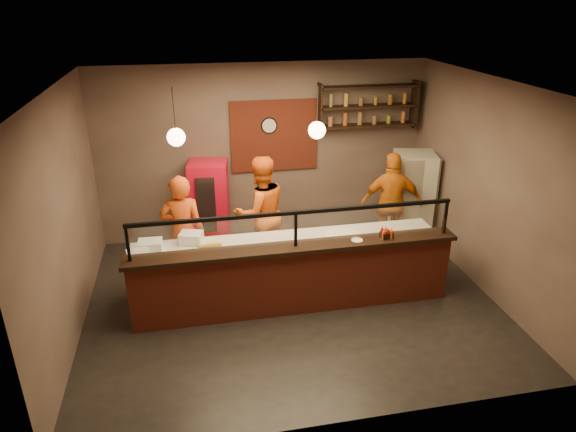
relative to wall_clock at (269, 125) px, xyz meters
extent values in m
plane|color=black|center=(-0.10, -2.46, -2.10)|extent=(6.00, 6.00, 0.00)
plane|color=#37322B|center=(-0.10, -2.46, 1.10)|extent=(6.00, 6.00, 0.00)
plane|color=#705D52|center=(-0.10, 0.04, -0.50)|extent=(6.00, 0.00, 6.00)
plane|color=#705D52|center=(-3.10, -2.46, -0.50)|extent=(0.00, 5.00, 5.00)
plane|color=#705D52|center=(2.90, -2.46, -0.50)|extent=(0.00, 5.00, 5.00)
plane|color=#705D52|center=(-0.10, -4.96, -0.50)|extent=(6.00, 0.00, 6.00)
cube|color=maroon|center=(0.10, 0.01, -0.20)|extent=(1.60, 0.04, 1.30)
cube|color=maroon|center=(-0.10, -2.76, -1.60)|extent=(4.60, 0.25, 1.00)
cube|color=black|center=(-0.10, -2.76, -1.07)|extent=(4.70, 0.37, 0.06)
cube|color=gray|center=(-0.10, -2.26, -1.68)|extent=(4.60, 0.75, 0.85)
cube|color=beige|center=(-0.10, -2.26, -1.23)|extent=(4.60, 0.75, 0.05)
cube|color=white|center=(-0.10, -2.76, -0.79)|extent=(4.40, 0.02, 0.50)
cube|color=black|center=(-0.10, -2.76, -0.54)|extent=(4.50, 0.05, 0.05)
cube|color=black|center=(-2.32, -2.76, -0.79)|extent=(0.04, 0.04, 0.50)
cube|color=black|center=(-0.10, -2.76, -0.79)|extent=(0.04, 0.04, 0.50)
cube|color=black|center=(2.12, -2.76, -0.79)|extent=(0.04, 0.04, 0.50)
cube|color=black|center=(1.80, -0.14, -0.05)|extent=(1.80, 0.28, 0.04)
cube|color=black|center=(1.80, -0.14, 0.30)|extent=(1.80, 0.28, 0.04)
cube|color=black|center=(1.80, -0.14, 0.65)|extent=(1.80, 0.28, 0.04)
cube|color=black|center=(0.90, -0.14, 0.30)|extent=(0.04, 0.28, 0.85)
cube|color=black|center=(2.70, -0.14, 0.30)|extent=(0.04, 0.28, 0.85)
cylinder|color=black|center=(0.00, 0.00, 0.00)|extent=(0.30, 0.04, 0.30)
cylinder|color=black|center=(-1.60, -2.26, 0.80)|extent=(0.01, 0.01, 0.60)
sphere|color=#FFBF8C|center=(-1.60, -2.26, 0.45)|extent=(0.24, 0.24, 0.24)
cylinder|color=black|center=(0.30, -2.26, 0.80)|extent=(0.01, 0.01, 0.60)
sphere|color=#FFBF8C|center=(0.30, -2.26, 0.45)|extent=(0.24, 0.24, 0.24)
imported|color=#D84C14|center=(-1.64, -1.65, -1.19)|extent=(0.70, 0.50, 1.82)
imported|color=orange|center=(-0.37, -1.26, -1.14)|extent=(1.09, 0.94, 1.92)
imported|color=orange|center=(1.95, -1.20, -1.19)|extent=(1.14, 0.66, 1.82)
cube|color=beige|center=(2.50, -0.83, -1.26)|extent=(0.83, 0.79, 1.68)
cube|color=red|center=(-1.15, -0.31, -1.31)|extent=(0.76, 0.71, 1.58)
cylinder|color=white|center=(0.75, -2.31, -1.19)|extent=(0.69, 0.69, 0.01)
cube|color=white|center=(-2.09, -2.22, -1.12)|extent=(0.34, 0.28, 0.17)
cube|color=silver|center=(-1.52, -2.05, -1.12)|extent=(0.38, 0.34, 0.16)
cube|color=silver|center=(-2.25, -2.46, -1.13)|extent=(0.33, 0.28, 0.14)
cylinder|color=gold|center=(-1.26, -2.23, -1.17)|extent=(0.33, 0.06, 0.06)
cube|color=black|center=(1.23, -2.77, -0.99)|extent=(0.18, 0.16, 0.09)
cylinder|color=black|center=(2.10, -2.78, -0.94)|extent=(0.06, 0.06, 0.21)
cylinder|color=silver|center=(0.79, -2.77, -1.03)|extent=(0.21, 0.21, 0.01)
camera|label=1|loc=(-1.46, -8.98, 2.18)|focal=32.00mm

